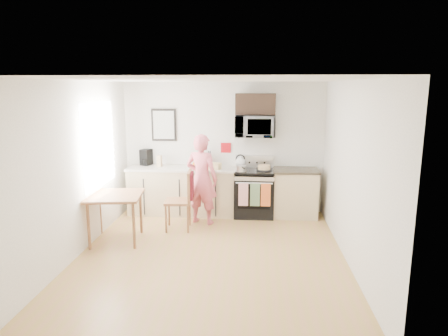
# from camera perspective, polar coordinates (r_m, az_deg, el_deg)

# --- Properties ---
(floor) EXTENTS (4.60, 4.60, 0.00)m
(floor) POSITION_cam_1_polar(r_m,az_deg,el_deg) (6.19, -1.84, -12.32)
(floor) COLOR #AE8943
(floor) RESTS_ON ground
(back_wall) EXTENTS (4.00, 0.04, 2.60)m
(back_wall) POSITION_cam_1_polar(r_m,az_deg,el_deg) (8.04, -0.09, 2.93)
(back_wall) COLOR beige
(back_wall) RESTS_ON floor
(front_wall) EXTENTS (4.00, 0.04, 2.60)m
(front_wall) POSITION_cam_1_polar(r_m,az_deg,el_deg) (3.60, -6.06, -8.12)
(front_wall) COLOR beige
(front_wall) RESTS_ON floor
(left_wall) EXTENTS (0.04, 4.60, 2.60)m
(left_wall) POSITION_cam_1_polar(r_m,az_deg,el_deg) (6.33, -20.22, -0.15)
(left_wall) COLOR beige
(left_wall) RESTS_ON floor
(right_wall) EXTENTS (0.04, 4.60, 2.60)m
(right_wall) POSITION_cam_1_polar(r_m,az_deg,el_deg) (5.91, 17.71, -0.77)
(right_wall) COLOR beige
(right_wall) RESTS_ON floor
(ceiling) EXTENTS (4.00, 4.60, 0.04)m
(ceiling) POSITION_cam_1_polar(r_m,az_deg,el_deg) (5.66, -2.02, 12.49)
(ceiling) COLOR white
(ceiling) RESTS_ON back_wall
(window) EXTENTS (0.06, 1.40, 1.50)m
(window) POSITION_cam_1_polar(r_m,az_deg,el_deg) (7.00, -17.38, 3.18)
(window) COLOR silver
(window) RESTS_ON left_wall
(cabinet_left) EXTENTS (2.10, 0.60, 0.90)m
(cabinet_left) POSITION_cam_1_polar(r_m,az_deg,el_deg) (8.03, -5.97, -3.34)
(cabinet_left) COLOR tan
(cabinet_left) RESTS_ON floor
(countertop_left) EXTENTS (2.14, 0.64, 0.04)m
(countertop_left) POSITION_cam_1_polar(r_m,az_deg,el_deg) (7.92, -6.04, -0.06)
(countertop_left) COLOR beige
(countertop_left) RESTS_ON cabinet_left
(cabinet_right) EXTENTS (0.84, 0.60, 0.90)m
(cabinet_right) POSITION_cam_1_polar(r_m,az_deg,el_deg) (7.94, 10.10, -3.64)
(cabinet_right) COLOR tan
(cabinet_right) RESTS_ON floor
(countertop_right) EXTENTS (0.88, 0.64, 0.04)m
(countertop_right) POSITION_cam_1_polar(r_m,az_deg,el_deg) (7.83, 10.22, -0.32)
(countertop_right) COLOR black
(countertop_right) RESTS_ON cabinet_right
(range) EXTENTS (0.76, 0.70, 1.16)m
(range) POSITION_cam_1_polar(r_m,az_deg,el_deg) (7.88, 4.30, -3.70)
(range) COLOR black
(range) RESTS_ON floor
(microwave) EXTENTS (0.76, 0.51, 0.42)m
(microwave) POSITION_cam_1_polar(r_m,az_deg,el_deg) (7.74, 4.45, 5.99)
(microwave) COLOR silver
(microwave) RESTS_ON back_wall
(upper_cabinet) EXTENTS (0.76, 0.35, 0.40)m
(upper_cabinet) POSITION_cam_1_polar(r_m,az_deg,el_deg) (7.76, 4.50, 9.11)
(upper_cabinet) COLOR black
(upper_cabinet) RESTS_ON back_wall
(wall_art) EXTENTS (0.50, 0.04, 0.65)m
(wall_art) POSITION_cam_1_polar(r_m,az_deg,el_deg) (8.15, -8.59, 6.11)
(wall_art) COLOR black
(wall_art) RESTS_ON back_wall
(wall_trivet) EXTENTS (0.20, 0.02, 0.20)m
(wall_trivet) POSITION_cam_1_polar(r_m,az_deg,el_deg) (8.03, 0.26, 2.91)
(wall_trivet) COLOR #A70E16
(wall_trivet) RESTS_ON back_wall
(person) EXTENTS (0.70, 0.56, 1.68)m
(person) POSITION_cam_1_polar(r_m,az_deg,el_deg) (7.34, -3.20, -1.61)
(person) COLOR #D83B59
(person) RESTS_ON floor
(dining_table) EXTENTS (0.84, 0.84, 0.79)m
(dining_table) POSITION_cam_1_polar(r_m,az_deg,el_deg) (6.73, -15.30, -4.43)
(dining_table) COLOR brown
(dining_table) RESTS_ON floor
(chair) EXTENTS (0.53, 0.48, 1.06)m
(chair) POSITION_cam_1_polar(r_m,az_deg,el_deg) (7.06, -5.42, -3.45)
(chair) COLOR brown
(chair) RESTS_ON floor
(knife_block) EXTENTS (0.11, 0.15, 0.21)m
(knife_block) POSITION_cam_1_polar(r_m,az_deg,el_deg) (7.98, -2.14, 1.01)
(knife_block) COLOR brown
(knife_block) RESTS_ON countertop_left
(utensil_crock) EXTENTS (0.12, 0.12, 0.37)m
(utensil_crock) POSITION_cam_1_polar(r_m,az_deg,el_deg) (8.01, -2.20, 1.34)
(utensil_crock) COLOR #A70E16
(utensil_crock) RESTS_ON countertop_left
(fruit_bowl) EXTENTS (0.23, 0.23, 0.10)m
(fruit_bowl) POSITION_cam_1_polar(r_m,az_deg,el_deg) (7.94, -4.00, 0.45)
(fruit_bowl) COLOR white
(fruit_bowl) RESTS_ON countertop_left
(milk_carton) EXTENTS (0.10, 0.10, 0.23)m
(milk_carton) POSITION_cam_1_polar(r_m,az_deg,el_deg) (8.03, -9.22, 1.00)
(milk_carton) COLOR tan
(milk_carton) RESTS_ON countertop_left
(coffee_maker) EXTENTS (0.24, 0.29, 0.32)m
(coffee_maker) POSITION_cam_1_polar(r_m,az_deg,el_deg) (8.25, -11.07, 1.46)
(coffee_maker) COLOR black
(coffee_maker) RESTS_ON countertop_left
(bread_bag) EXTENTS (0.37, 0.26, 0.12)m
(bread_bag) POSITION_cam_1_polar(r_m,az_deg,el_deg) (7.72, -1.71, 0.31)
(bread_bag) COLOR #D6BB70
(bread_bag) RESTS_ON countertop_left
(cake) EXTENTS (0.29, 0.29, 0.10)m
(cake) POSITION_cam_1_polar(r_m,az_deg,el_deg) (7.72, 5.74, 0.03)
(cake) COLOR black
(cake) RESTS_ON range
(kettle) EXTENTS (0.21, 0.21, 0.27)m
(kettle) POSITION_cam_1_polar(r_m,az_deg,el_deg) (7.92, 2.35, 0.87)
(kettle) COLOR white
(kettle) RESTS_ON range
(pot) EXTENTS (0.22, 0.37, 0.11)m
(pot) POSITION_cam_1_polar(r_m,az_deg,el_deg) (7.59, 2.39, -0.04)
(pot) COLOR silver
(pot) RESTS_ON range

